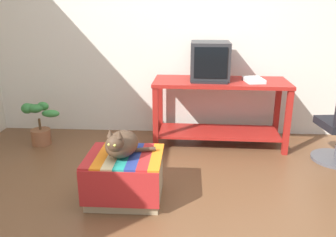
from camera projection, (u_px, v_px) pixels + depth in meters
The scene contains 10 objects.
ground_plane at pixel (168, 219), 2.69m from camera, with size 14.00×14.00×0.00m, color brown.
back_wall at pixel (178, 31), 4.23m from camera, with size 8.00×0.10×2.60m, color silver.
desk at pixel (220, 101), 4.01m from camera, with size 1.55×0.64×0.78m.
tv_monitor at pixel (210, 61), 3.95m from camera, with size 0.45×0.47×0.43m.
keyboard at pixel (209, 82), 3.81m from camera, with size 0.40×0.15×0.02m, color black.
book at pixel (254, 80), 3.86m from camera, with size 0.19×0.28×0.04m, color white.
ottoman_with_blanket at pixel (125, 177), 2.92m from camera, with size 0.63×0.56×0.40m.
cat at pixel (121, 144), 2.81m from camera, with size 0.43×0.41×0.28m.
potted_plant at pixel (39, 124), 4.07m from camera, with size 0.44×0.28×0.54m.
pen at pixel (256, 81), 3.89m from camera, with size 0.01×0.01×0.14m, color #2351B2.
Camera 1 is at (0.14, -2.31, 1.57)m, focal length 36.72 mm.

